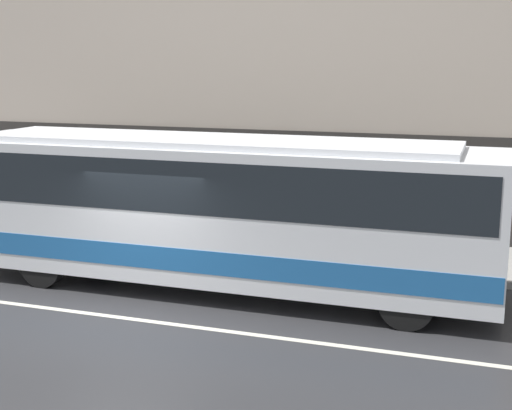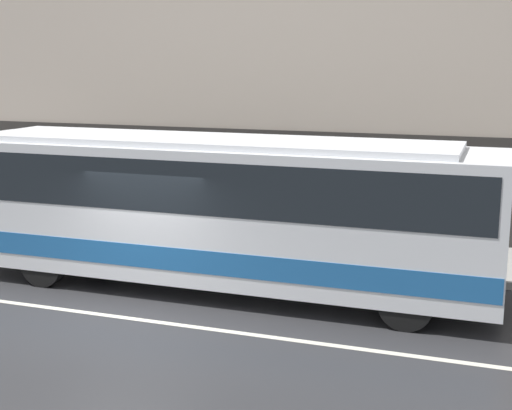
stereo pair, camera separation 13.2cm
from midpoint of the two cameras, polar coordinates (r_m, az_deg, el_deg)
name	(u,v)px [view 1 (the left image)]	position (r m, az deg, el deg)	size (l,w,h in m)	color
ground_plane	(122,318)	(13.35, -10.93, -8.86)	(60.00, 60.00, 0.00)	#2D2D30
sidewalk	(230,242)	(18.07, -2.33, -2.98)	(60.00, 2.99, 0.15)	gray
building_facade	(251,4)	(19.08, -0.65, 15.80)	(60.00, 0.35, 12.46)	#B7A899
lane_stripe	(122,318)	(13.35, -10.93, -8.84)	(54.00, 0.14, 0.01)	beige
transit_bus	(211,204)	(14.43, -3.89, 0.06)	(11.42, 2.56, 3.08)	silver
pedestrian_waiting	(162,211)	(17.72, -7.77, -0.47)	(0.36, 0.36, 1.70)	#333338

